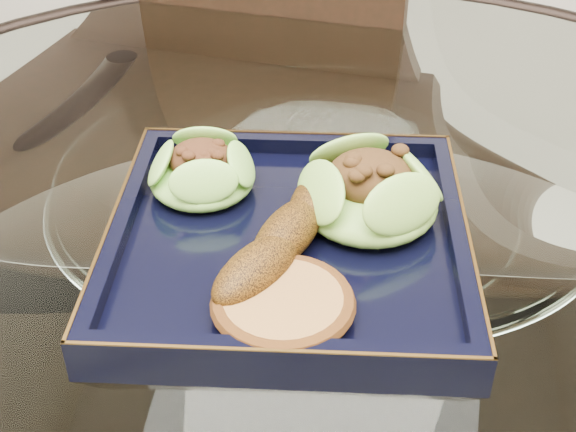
# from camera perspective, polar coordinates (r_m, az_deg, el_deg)

# --- Properties ---
(dining_table) EXTENTS (1.13, 1.13, 0.77)m
(dining_table) POSITION_cam_1_polar(r_m,az_deg,el_deg) (0.77, 2.07, -10.44)
(dining_table) COLOR white
(dining_table) RESTS_ON ground
(dining_chair) EXTENTS (0.46, 0.46, 0.99)m
(dining_chair) POSITION_cam_1_polar(r_m,az_deg,el_deg) (1.07, -4.52, 1.76)
(dining_chair) COLOR black
(dining_chair) RESTS_ON ground
(navy_plate) EXTENTS (0.31, 0.31, 0.02)m
(navy_plate) POSITION_cam_1_polar(r_m,az_deg,el_deg) (0.62, -0.00, -2.26)
(navy_plate) COLOR black
(navy_plate) RESTS_ON dining_table
(lettuce_wrap_left) EXTENTS (0.10, 0.10, 0.03)m
(lettuce_wrap_left) POSITION_cam_1_polar(r_m,az_deg,el_deg) (0.66, -6.15, 2.99)
(lettuce_wrap_left) COLOR #6BAF32
(lettuce_wrap_left) RESTS_ON navy_plate
(lettuce_wrap_right) EXTENTS (0.13, 0.13, 0.04)m
(lettuce_wrap_right) POSITION_cam_1_polar(r_m,az_deg,el_deg) (0.62, 5.79, 1.43)
(lettuce_wrap_right) COLOR #5F9D2D
(lettuce_wrap_right) RESTS_ON navy_plate
(roasted_plantain) EXTENTS (0.08, 0.18, 0.03)m
(roasted_plantain) POSITION_cam_1_polar(r_m,az_deg,el_deg) (0.59, 0.00, -1.19)
(roasted_plantain) COLOR #573209
(roasted_plantain) RESTS_ON navy_plate
(crumb_patty) EXTENTS (0.10, 0.10, 0.02)m
(crumb_patty) POSITION_cam_1_polar(r_m,az_deg,el_deg) (0.54, -0.35, -6.41)
(crumb_patty) COLOR #A56D37
(crumb_patty) RESTS_ON navy_plate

